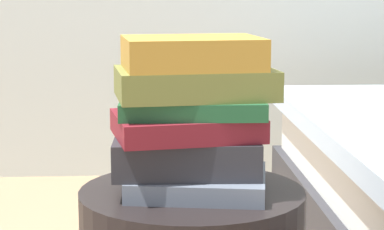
{
  "coord_description": "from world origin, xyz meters",
  "views": [
    {
      "loc": [
        -0.07,
        -1.28,
        0.84
      ],
      "look_at": [
        0.0,
        0.0,
        0.62
      ],
      "focal_mm": 69.44,
      "sensor_mm": 36.0,
      "label": 1
    }
  ],
  "objects_px": {
    "book_charcoal": "(186,154)",
    "book_ochre": "(191,53)",
    "book_forest": "(190,105)",
    "book_maroon": "(186,125)",
    "book_olive": "(195,83)",
    "book_slate": "(198,182)"
  },
  "relations": [
    {
      "from": "book_charcoal",
      "to": "book_olive",
      "type": "bearing_deg",
      "value": -17.84
    },
    {
      "from": "book_charcoal",
      "to": "book_ochre",
      "type": "relative_size",
      "value": 1.08
    },
    {
      "from": "book_forest",
      "to": "book_ochre",
      "type": "height_order",
      "value": "book_ochre"
    },
    {
      "from": "book_maroon",
      "to": "book_olive",
      "type": "relative_size",
      "value": 0.91
    },
    {
      "from": "book_charcoal",
      "to": "book_maroon",
      "type": "distance_m",
      "value": 0.05
    },
    {
      "from": "book_charcoal",
      "to": "book_forest",
      "type": "distance_m",
      "value": 0.09
    },
    {
      "from": "book_maroon",
      "to": "book_olive",
      "type": "xyz_separation_m",
      "value": [
        0.02,
        -0.0,
        0.08
      ]
    },
    {
      "from": "book_ochre",
      "to": "book_forest",
      "type": "bearing_deg",
      "value": 86.97
    },
    {
      "from": "book_charcoal",
      "to": "book_maroon",
      "type": "bearing_deg",
      "value": -95.79
    },
    {
      "from": "book_maroon",
      "to": "book_forest",
      "type": "xyz_separation_m",
      "value": [
        0.01,
        0.01,
        0.03
      ]
    },
    {
      "from": "book_maroon",
      "to": "book_forest",
      "type": "relative_size",
      "value": 0.99
    },
    {
      "from": "book_forest",
      "to": "book_slate",
      "type": "bearing_deg",
      "value": -53.75
    },
    {
      "from": "book_maroon",
      "to": "book_ochre",
      "type": "relative_size",
      "value": 1.05
    },
    {
      "from": "book_maroon",
      "to": "book_olive",
      "type": "distance_m",
      "value": 0.08
    },
    {
      "from": "book_maroon",
      "to": "book_slate",
      "type": "bearing_deg",
      "value": -38.48
    },
    {
      "from": "book_charcoal",
      "to": "book_olive",
      "type": "relative_size",
      "value": 0.94
    },
    {
      "from": "book_slate",
      "to": "book_maroon",
      "type": "distance_m",
      "value": 0.1
    },
    {
      "from": "book_olive",
      "to": "book_slate",
      "type": "bearing_deg",
      "value": -67.83
    },
    {
      "from": "book_charcoal",
      "to": "book_maroon",
      "type": "height_order",
      "value": "book_maroon"
    },
    {
      "from": "book_olive",
      "to": "book_ochre",
      "type": "relative_size",
      "value": 1.16
    },
    {
      "from": "book_maroon",
      "to": "book_ochre",
      "type": "distance_m",
      "value": 0.13
    },
    {
      "from": "book_slate",
      "to": "book_forest",
      "type": "bearing_deg",
      "value": 133.6
    }
  ]
}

